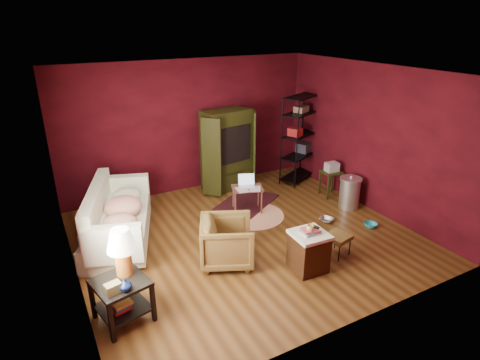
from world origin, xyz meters
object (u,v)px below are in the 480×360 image
object	(u,v)px
sofa	(117,222)
hamper	(309,251)
laptop_desk	(247,190)
armchair	(227,239)
wire_shelving	(300,135)
side_table	(121,267)
tv_armoire	(227,149)

from	to	relation	value
sofa	hamper	bearing A→B (deg)	-107.68
sofa	laptop_desk	bearing A→B (deg)	-64.95
hamper	laptop_desk	distance (m)	2.18
sofa	armchair	bearing A→B (deg)	-111.14
sofa	wire_shelving	bearing A→B (deg)	-53.72
side_table	tv_armoire	bearing A→B (deg)	45.84
armchair	tv_armoire	world-z (taller)	tv_armoire
armchair	laptop_desk	world-z (taller)	armchair
armchair	laptop_desk	distance (m)	1.83
armchair	wire_shelving	bearing A→B (deg)	-27.98
sofa	tv_armoire	distance (m)	3.01
sofa	laptop_desk	world-z (taller)	sofa
armchair	laptop_desk	size ratio (longest dim) A/B	1.11
hamper	sofa	bearing A→B (deg)	137.40
armchair	hamper	bearing A→B (deg)	-102.40
sofa	tv_armoire	world-z (taller)	tv_armoire
armchair	hamper	distance (m)	1.24
hamper	laptop_desk	size ratio (longest dim) A/B	0.98
side_table	laptop_desk	world-z (taller)	side_table
laptop_desk	tv_armoire	distance (m)	1.32
hamper	wire_shelving	world-z (taller)	wire_shelving
tv_armoire	wire_shelving	xyz separation A→B (m)	(1.67, -0.35, 0.17)
laptop_desk	wire_shelving	size ratio (longest dim) A/B	0.37
armchair	tv_armoire	bearing A→B (deg)	-2.10
armchair	wire_shelving	distance (m)	3.84
hamper	tv_armoire	distance (m)	3.46
sofa	armchair	world-z (taller)	armchair
side_table	tv_armoire	distance (m)	4.33
hamper	laptop_desk	world-z (taller)	laptop_desk
side_table	hamper	distance (m)	2.71
armchair	laptop_desk	xyz separation A→B (m)	(1.15, 1.42, 0.05)
tv_armoire	wire_shelving	bearing A→B (deg)	-20.66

